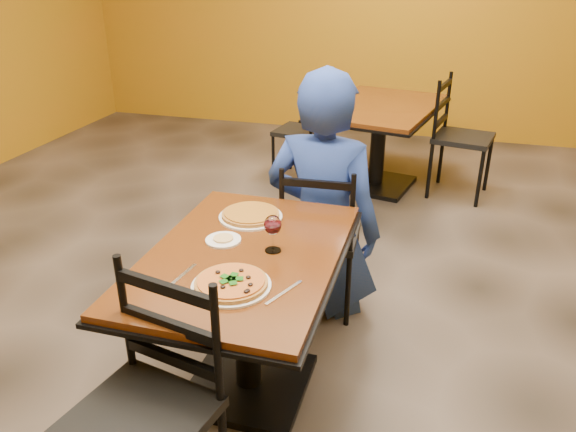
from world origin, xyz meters
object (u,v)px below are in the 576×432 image
(chair_second_left, at_px, (300,132))
(plate_far, at_px, (251,217))
(pizza_main, at_px, (231,282))
(chair_main_near, at_px, (138,422))
(wine_glass, at_px, (273,232))
(chair_second_right, at_px, (463,139))
(table_second, at_px, (379,126))
(diner, at_px, (324,194))
(pizza_far, at_px, (251,214))
(plate_main, at_px, (231,286))
(chair_main_far, at_px, (321,235))
(table_main, at_px, (246,290))
(side_plate, at_px, (223,240))

(chair_second_left, bearing_deg, plate_far, 18.67)
(pizza_main, bearing_deg, chair_main_near, -107.81)
(wine_glass, bearing_deg, chair_second_right, 73.28)
(wine_glass, bearing_deg, table_second, 87.68)
(diner, xyz_separation_m, pizza_far, (-0.26, -0.49, 0.07))
(plate_far, bearing_deg, chair_second_right, 67.26)
(table_second, bearing_deg, wine_glass, -92.32)
(table_second, relative_size, diner, 1.07)
(plate_main, distance_m, plate_far, 0.63)
(diner, bearing_deg, chair_main_near, 86.25)
(chair_second_right, distance_m, pizza_far, 2.68)
(chair_main_far, distance_m, pizza_far, 0.62)
(chair_second_left, bearing_deg, chair_main_far, 27.60)
(chair_main_near, bearing_deg, table_main, 93.73)
(chair_second_right, distance_m, side_plate, 2.94)
(pizza_far, bearing_deg, side_plate, -97.68)
(table_main, height_order, table_second, same)
(wine_glass, bearing_deg, plate_main, -101.88)
(table_second, bearing_deg, chair_second_right, 0.00)
(chair_second_right, bearing_deg, chair_main_far, 169.94)
(chair_second_left, height_order, pizza_far, chair_second_left)
(table_main, height_order, diner, diner)
(diner, distance_m, side_plate, 0.81)
(chair_main_far, distance_m, plate_main, 1.13)
(chair_second_left, bearing_deg, chair_main_near, 15.53)
(plate_main, height_order, side_plate, same)
(plate_far, bearing_deg, plate_main, -77.37)
(chair_main_near, relative_size, chair_second_right, 0.96)
(plate_main, bearing_deg, chair_main_near, -107.81)
(chair_second_left, distance_m, plate_far, 2.51)
(plate_far, bearing_deg, pizza_main, -77.37)
(plate_far, bearing_deg, diner, 62.40)
(table_main, distance_m, pizza_main, 0.35)
(chair_second_right, distance_m, wine_glass, 2.89)
(chair_main_near, bearing_deg, chair_main_far, 91.99)
(pizza_main, bearing_deg, wine_glass, 78.12)
(side_plate, bearing_deg, pizza_main, -63.47)
(pizza_far, bearing_deg, chair_second_right, 67.26)
(table_main, bearing_deg, wine_glass, 22.15)
(diner, bearing_deg, pizza_main, 89.93)
(table_second, height_order, chair_second_right, chair_second_right)
(table_main, bearing_deg, side_plate, 150.12)
(side_plate, bearing_deg, chair_second_left, 97.57)
(pizza_main, distance_m, plate_far, 0.63)
(plate_far, bearing_deg, wine_glass, -54.75)
(plate_main, bearing_deg, side_plate, 116.53)
(chair_main_near, xyz_separation_m, chair_main_far, (0.27, 1.57, -0.03))
(diner, height_order, pizza_main, diner)
(chair_second_right, distance_m, diner, 2.13)
(wine_glass, bearing_deg, pizza_main, -101.88)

